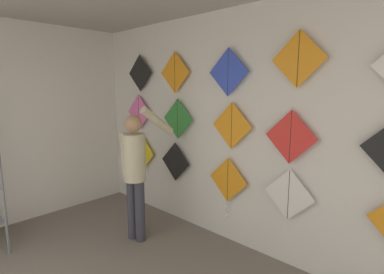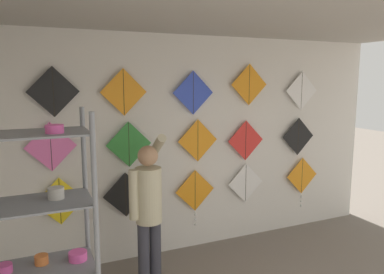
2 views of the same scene
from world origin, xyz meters
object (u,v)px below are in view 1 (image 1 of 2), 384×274
at_px(kite_6, 178,119).
at_px(kite_7, 232,126).
at_px(kite_11, 175,73).
at_px(kite_12, 228,72).
at_px(shopkeeper, 135,166).
at_px(kite_10, 140,73).
at_px(kite_13, 298,59).
at_px(kite_5, 139,112).
at_px(kite_2, 228,183).
at_px(kite_0, 142,152).
at_px(kite_3, 289,195).
at_px(kite_8, 291,137).
at_px(kite_1, 175,162).

relative_size(kite_6, kite_7, 1.00).
relative_size(kite_7, kite_11, 1.00).
bearing_deg(kite_12, kite_7, 0.00).
xyz_separation_m(shopkeeper, kite_10, (-0.82, 0.73, 1.16)).
bearing_deg(kite_13, kite_5, 180.00).
xyz_separation_m(kite_2, kite_12, (-0.03, 0.00, 1.32)).
relative_size(kite_10, kite_11, 1.00).
distance_m(kite_0, kite_5, 0.64).
xyz_separation_m(kite_3, kite_5, (-2.53, 0.00, 0.71)).
bearing_deg(kite_5, kite_8, 0.00).
bearing_deg(kite_13, kite_12, 180.00).
xyz_separation_m(shopkeeper, kite_11, (-0.05, 0.73, 1.15)).
distance_m(kite_8, kite_11, 1.82).
relative_size(kite_2, kite_12, 1.38).
height_order(kite_0, kite_7, kite_7).
bearing_deg(kite_10, kite_7, 0.00).
xyz_separation_m(kite_0, kite_3, (2.46, 0.00, -0.07)).
bearing_deg(kite_12, kite_3, 0.00).
bearing_deg(kite_5, kite_2, -0.03).
bearing_deg(kite_11, kite_3, 0.00).
relative_size(kite_3, kite_11, 1.00).
height_order(kite_1, kite_8, kite_8).
height_order(kite_0, kite_6, kite_6).
bearing_deg(shopkeeper, kite_3, 15.31).
bearing_deg(kite_6, shopkeeper, -89.59).
xyz_separation_m(kite_3, kite_11, (-1.70, 0.00, 1.29)).
distance_m(kite_7, kite_8, 0.73).
relative_size(kite_0, kite_1, 1.00).
xyz_separation_m(kite_3, kite_12, (-0.81, 0.00, 1.27)).
bearing_deg(kite_12, kite_2, -2.11).
bearing_deg(kite_5, kite_1, 0.00).
distance_m(kite_2, kite_11, 1.63).
xyz_separation_m(shopkeeper, kite_2, (0.87, 0.73, -0.19)).
height_order(kite_7, kite_10, kite_10).
distance_m(kite_10, kite_12, 1.66).
distance_m(kite_3, kite_10, 2.79).
relative_size(kite_2, kite_7, 1.38).
relative_size(kite_7, kite_10, 1.00).
height_order(kite_2, kite_13, kite_13).
distance_m(kite_8, kite_13, 0.76).
height_order(kite_1, kite_6, kite_6).
bearing_deg(kite_12, shopkeeper, -139.04).
relative_size(kite_0, kite_13, 1.00).
distance_m(kite_11, kite_13, 1.72).
xyz_separation_m(kite_11, kite_13, (1.72, 0.00, 0.07)).
xyz_separation_m(kite_6, kite_11, (-0.05, 0.00, 0.62)).
distance_m(kite_0, kite_7, 1.82).
xyz_separation_m(kite_2, kite_13, (0.80, 0.00, 1.42)).
distance_m(kite_5, kite_11, 1.02).
xyz_separation_m(kite_1, kite_13, (1.73, 0.00, 1.32)).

